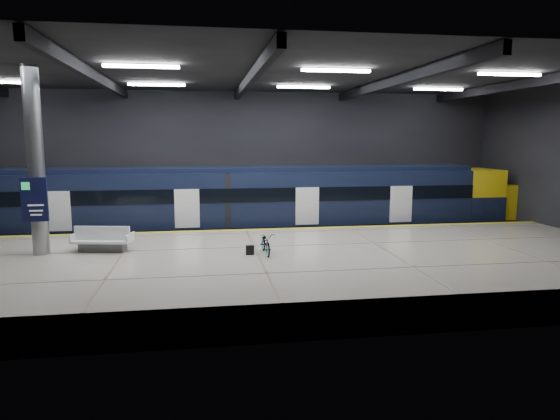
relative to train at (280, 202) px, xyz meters
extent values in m
plane|color=black|center=(-2.04, -5.50, -2.06)|extent=(30.00, 30.00, 0.00)
cube|color=black|center=(-2.04, 2.50, 1.94)|extent=(30.00, 0.10, 8.00)
cube|color=black|center=(-2.04, -13.50, 1.94)|extent=(30.00, 0.10, 8.00)
cube|color=black|center=(-2.04, -5.50, 5.94)|extent=(30.00, 16.00, 0.10)
cube|color=black|center=(-8.04, -5.50, 5.69)|extent=(0.25, 16.00, 0.40)
cube|color=black|center=(-2.04, -5.50, 5.69)|extent=(0.25, 16.00, 0.40)
cube|color=black|center=(3.96, -5.50, 5.69)|extent=(0.25, 16.00, 0.40)
cube|color=black|center=(9.96, -5.50, 5.69)|extent=(0.25, 16.00, 0.40)
cube|color=white|center=(-6.04, -7.50, 5.82)|extent=(2.60, 0.18, 0.10)
cube|color=white|center=(0.96, -7.50, 5.82)|extent=(2.60, 0.18, 0.10)
cube|color=white|center=(7.96, -7.50, 5.82)|extent=(2.60, 0.18, 0.10)
cube|color=white|center=(-6.04, -1.50, 5.82)|extent=(2.60, 0.18, 0.10)
cube|color=white|center=(0.96, -1.50, 5.82)|extent=(2.60, 0.18, 0.10)
cube|color=white|center=(7.96, -1.50, 5.82)|extent=(2.60, 0.18, 0.10)
cube|color=beige|center=(-2.04, -8.00, -1.51)|extent=(30.00, 11.00, 1.10)
cube|color=gold|center=(-2.04, -2.75, -0.95)|extent=(30.00, 0.40, 0.01)
cube|color=gray|center=(-2.04, -0.72, -1.98)|extent=(30.00, 0.08, 0.16)
cube|color=gray|center=(-2.04, 0.72, -1.98)|extent=(30.00, 0.08, 0.16)
cube|color=black|center=(-1.80, 0.00, -1.51)|extent=(24.00, 2.58, 0.80)
cube|color=black|center=(-1.80, 0.00, 0.27)|extent=(24.00, 2.80, 2.75)
cube|color=black|center=(-1.80, 0.00, 1.76)|extent=(24.00, 2.30, 0.24)
cube|color=black|center=(-1.80, -1.41, 0.54)|extent=(24.00, 0.04, 0.70)
cube|color=white|center=(1.20, -1.41, -0.06)|extent=(1.20, 0.05, 1.90)
cube|color=yellow|center=(11.20, 0.00, 0.27)|extent=(2.00, 2.80, 2.75)
ellipsoid|color=yellow|center=(13.80, 0.00, -0.21)|extent=(3.60, 2.52, 1.90)
cube|color=black|center=(11.50, 0.00, 0.44)|extent=(1.60, 2.38, 0.80)
cube|color=#595B60|center=(-7.86, -6.40, -0.80)|extent=(1.79, 0.86, 0.32)
cube|color=white|center=(-7.86, -6.40, -0.55)|extent=(2.28, 1.31, 0.09)
cube|color=white|center=(-7.86, -6.40, -0.25)|extent=(2.12, 0.50, 0.54)
cube|color=white|center=(-8.91, -6.20, -0.42)|extent=(0.24, 0.91, 0.32)
cube|color=white|center=(-6.80, -6.61, -0.42)|extent=(0.24, 0.91, 0.32)
imported|color=#99999E|center=(-1.73, -7.83, -0.55)|extent=(0.62, 1.60, 0.83)
cube|color=black|center=(-2.33, -7.83, -0.78)|extent=(0.30, 0.18, 0.35)
cylinder|color=#9EA0A5|center=(-10.04, -6.50, 2.49)|extent=(0.60, 0.60, 6.90)
cube|color=#0E1033|center=(-10.04, -6.92, 1.14)|extent=(0.90, 0.12, 1.60)
camera|label=1|loc=(-4.03, -25.94, 3.30)|focal=32.00mm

